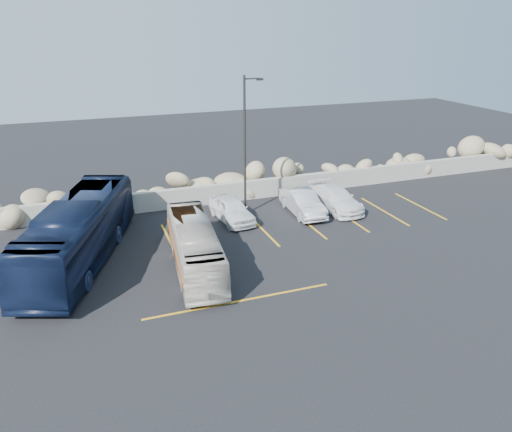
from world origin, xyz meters
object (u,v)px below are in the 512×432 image
object	(u,v)px
car_b	(303,202)
lamppost	(246,143)
tour_coach	(79,232)
car_c	(335,199)
vintage_bus	(195,246)
car_a	(232,209)

from	to	relation	value
car_b	lamppost	bearing A→B (deg)	163.22
tour_coach	car_c	distance (m)	14.95
vintage_bus	car_c	xyz separation A→B (m)	(9.89, 4.62, -0.42)
vintage_bus	car_b	xyz separation A→B (m)	(7.68, 4.61, -0.38)
tour_coach	car_a	world-z (taller)	tour_coach
lamppost	tour_coach	world-z (taller)	lamppost
tour_coach	car_c	bearing A→B (deg)	28.59
car_a	tour_coach	bearing A→B (deg)	-169.33
car_a	car_b	world-z (taller)	car_b
car_a	car_c	world-z (taller)	car_a
lamppost	vintage_bus	distance (m)	7.97
vintage_bus	car_c	size ratio (longest dim) A/B	1.69
tour_coach	car_c	world-z (taller)	tour_coach
lamppost	tour_coach	xyz separation A→B (m)	(-9.41, -3.19, -2.79)
car_c	lamppost	bearing A→B (deg)	166.89
car_a	lamppost	bearing A→B (deg)	26.37
vintage_bus	tour_coach	xyz separation A→B (m)	(-4.89, 2.53, 0.42)
vintage_bus	car_c	world-z (taller)	vintage_bus
car_b	car_c	size ratio (longest dim) A/B	0.92
car_b	vintage_bus	bearing A→B (deg)	-146.38
vintage_bus	car_b	distance (m)	8.96
tour_coach	car_c	size ratio (longest dim) A/B	2.35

